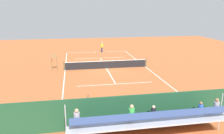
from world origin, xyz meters
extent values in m
plane|color=#BC6033|center=(0.00, 0.00, 0.00)|extent=(60.00, 60.00, 0.00)
cube|color=white|center=(0.00, -11.00, 0.00)|extent=(10.00, 0.10, 0.01)
cube|color=white|center=(0.00, 11.00, 0.00)|extent=(10.00, 0.10, 0.01)
cube|color=white|center=(-5.00, 0.00, 0.00)|extent=(0.10, 22.00, 0.01)
cube|color=white|center=(5.00, 0.00, 0.00)|extent=(0.10, 22.00, 0.01)
cube|color=white|center=(0.00, -6.05, 0.00)|extent=(7.50, 0.10, 0.01)
cube|color=white|center=(0.00, 6.05, 0.00)|extent=(7.50, 0.10, 0.01)
cube|color=white|center=(0.00, 0.00, 0.00)|extent=(0.10, 12.10, 0.01)
cube|color=white|center=(0.00, -11.00, 0.00)|extent=(0.10, 0.30, 0.01)
cube|color=black|center=(0.00, 0.00, 0.46)|extent=(10.00, 0.02, 0.91)
cube|color=white|center=(0.00, 0.00, 0.94)|extent=(10.00, 0.04, 0.06)
cylinder|color=#2D5133|center=(-5.10, 0.00, 0.54)|extent=(0.10, 0.10, 1.07)
cylinder|color=#2D5133|center=(5.10, 0.00, 0.54)|extent=(0.10, 0.10, 1.07)
cube|color=#1E4C2D|center=(0.00, 14.00, 1.00)|extent=(18.00, 0.16, 2.00)
cube|color=#B2B2B7|center=(0.00, 14.35, 0.23)|extent=(9.00, 0.10, 0.45)
cube|color=#B2B2B7|center=(0.00, 14.70, 0.41)|extent=(9.00, 0.80, 0.08)
cube|color=#B2B2B7|center=(0.00, 14.32, 0.23)|extent=(9.00, 0.04, 0.45)
cube|color=#335193|center=(0.00, 14.80, 0.83)|extent=(8.60, 0.36, 0.04)
cube|color=#335193|center=(0.00, 14.98, 1.03)|extent=(8.60, 0.03, 0.36)
cube|color=#B2B2B7|center=(0.00, 15.50, 0.86)|extent=(9.00, 0.80, 0.08)
cube|color=#B2B2B7|center=(0.00, 15.12, 0.68)|extent=(9.00, 0.04, 0.45)
cube|color=#335193|center=(0.00, 15.60, 1.28)|extent=(8.60, 0.36, 0.04)
cube|color=#335193|center=(0.00, 15.78, 1.48)|extent=(8.60, 0.03, 0.36)
cube|color=#B2B2B7|center=(0.00, 16.30, 1.31)|extent=(9.00, 0.80, 0.08)
cube|color=#B2B2B7|center=(0.00, 15.92, 1.12)|extent=(9.00, 0.04, 0.45)
cube|color=#335193|center=(0.00, 16.40, 1.73)|extent=(8.60, 0.36, 0.04)
cube|color=#335193|center=(0.00, 16.58, 1.93)|extent=(8.60, 0.03, 0.36)
cylinder|color=#B2B2B7|center=(-4.50, 15.50, 1.18)|extent=(0.06, 0.06, 2.35)
cylinder|color=#B2B2B7|center=(4.50, 15.50, 1.18)|extent=(0.06, 0.06, 2.35)
cube|color=#2D2D33|center=(1.19, 16.23, 1.77)|extent=(0.32, 0.40, 0.12)
cylinder|color=green|center=(1.19, 16.35, 2.06)|extent=(0.30, 0.30, 0.45)
sphere|color=tan|center=(1.19, 16.35, 2.38)|extent=(0.20, 0.20, 0.20)
cube|color=#2D2D33|center=(-3.66, 14.63, 0.87)|extent=(0.32, 0.40, 0.12)
cylinder|color=blue|center=(-3.66, 14.75, 1.16)|extent=(0.30, 0.30, 0.45)
sphere|color=#8C6647|center=(-3.66, 14.75, 1.48)|extent=(0.20, 0.20, 0.20)
cube|color=#2D2D33|center=(-0.61, 14.63, 0.87)|extent=(0.32, 0.40, 0.12)
cylinder|color=black|center=(-0.61, 14.75, 1.16)|extent=(0.30, 0.30, 0.45)
sphere|color=beige|center=(-0.61, 14.75, 1.48)|extent=(0.20, 0.20, 0.20)
cube|color=#2D2D33|center=(3.92, 16.23, 1.77)|extent=(0.32, 0.40, 0.12)
cylinder|color=#9399A3|center=(3.92, 16.35, 2.06)|extent=(0.30, 0.30, 0.45)
sphere|color=tan|center=(3.92, 16.35, 2.38)|extent=(0.20, 0.20, 0.20)
cube|color=#2D2D33|center=(-3.54, 16.23, 1.77)|extent=(0.32, 0.40, 0.12)
cylinder|color=#9399A3|center=(-3.54, 16.35, 2.06)|extent=(0.30, 0.30, 0.45)
sphere|color=#8C6647|center=(-3.54, 16.35, 2.38)|extent=(0.20, 0.20, 0.20)
cylinder|color=olive|center=(5.90, -0.37, 0.80)|extent=(0.07, 0.07, 1.60)
cylinder|color=olive|center=(6.50, -0.37, 0.80)|extent=(0.07, 0.07, 1.60)
cylinder|color=olive|center=(5.90, 0.23, 0.80)|extent=(0.07, 0.07, 1.60)
cylinder|color=olive|center=(6.50, 0.23, 0.80)|extent=(0.07, 0.07, 1.60)
cube|color=olive|center=(6.20, -0.07, 1.63)|extent=(0.56, 0.56, 0.06)
cube|color=olive|center=(6.20, 0.17, 1.90)|extent=(0.56, 0.06, 0.48)
cube|color=olive|center=(5.94, -0.07, 1.78)|extent=(0.04, 0.48, 0.04)
cube|color=olive|center=(6.46, -0.07, 1.78)|extent=(0.04, 0.48, 0.04)
cube|color=#33383D|center=(-1.99, 13.20, 0.45)|extent=(1.80, 0.40, 0.05)
cylinder|color=#33383D|center=(-2.74, 13.20, 0.23)|extent=(0.06, 0.06, 0.45)
cylinder|color=#33383D|center=(-1.24, 13.20, 0.23)|extent=(0.06, 0.06, 0.45)
cube|color=#33383D|center=(-1.99, 13.38, 0.75)|extent=(1.80, 0.04, 0.36)
cube|color=black|center=(-0.49, 13.40, 0.18)|extent=(0.90, 0.36, 0.36)
cylinder|color=navy|center=(-0.85, -10.80, 0.42)|extent=(0.14, 0.14, 0.85)
cylinder|color=navy|center=(-0.90, -10.59, 0.42)|extent=(0.14, 0.14, 0.85)
cylinder|color=yellow|center=(-0.88, -10.69, 1.15)|extent=(0.44, 0.44, 0.60)
sphere|color=beige|center=(-0.88, -10.69, 1.56)|extent=(0.22, 0.22, 0.22)
cylinder|color=beige|center=(-0.93, -10.48, 1.65)|extent=(0.26, 0.15, 0.55)
cylinder|color=beige|center=(-0.82, -10.91, 1.18)|extent=(0.11, 0.11, 0.50)
cylinder|color=black|center=(0.03, -10.66, 0.01)|extent=(0.28, 0.07, 0.03)
torus|color=#D8CC4C|center=(0.30, -10.69, 0.01)|extent=(0.34, 0.34, 0.02)
cylinder|color=white|center=(0.30, -10.69, 0.01)|extent=(0.25, 0.25, 0.00)
sphere|color=#CCDB33|center=(-2.01, -8.62, 0.03)|extent=(0.07, 0.07, 0.07)
sphere|color=#CCDB33|center=(-1.92, -9.60, 0.03)|extent=(0.07, 0.07, 0.07)
cylinder|color=#232328|center=(3.16, 13.48, 0.42)|extent=(0.14, 0.14, 0.85)
cylinder|color=#232328|center=(3.19, 13.27, 0.42)|extent=(0.14, 0.14, 0.85)
cylinder|color=orange|center=(3.18, 13.37, 1.15)|extent=(0.41, 0.41, 0.60)
sphere|color=#8C6647|center=(3.18, 13.37, 1.56)|extent=(0.22, 0.22, 0.22)
cylinder|color=#8C6647|center=(3.21, 13.16, 1.65)|extent=(0.26, 0.12, 0.55)
cylinder|color=#8C6647|center=(3.15, 13.59, 1.18)|extent=(0.10, 0.10, 0.50)
camera|label=1|loc=(3.96, 26.31, 7.10)|focal=35.74mm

